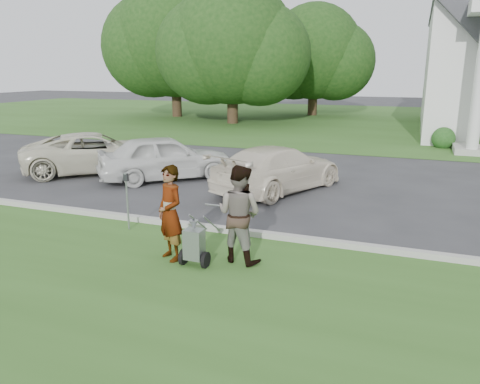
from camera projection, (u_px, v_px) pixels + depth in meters
The scene contains 14 objects.
ground at pixel (208, 240), 10.51m from camera, with size 120.00×120.00×0.00m, color #333335.
grass_strip at pixel (133, 299), 7.79m from camera, with size 80.00×7.00×0.01m, color #325B1F.
church_lawn at pixel (356, 120), 34.97m from camera, with size 80.00×30.00×0.01m, color #325B1F.
curb at pixel (217, 229), 10.99m from camera, with size 80.00×0.18×0.15m, color #9E9E93.
tree_left at pixel (232, 48), 31.84m from camera, with size 10.63×8.40×9.71m.
tree_far at pixel (175, 43), 36.44m from camera, with size 11.64×9.20×10.73m.
tree_back at pixel (314, 56), 37.83m from camera, with size 9.61×7.60×8.89m.
striping_cart at pixel (194, 245), 8.99m from camera, with size 0.55×1.08×1.01m.
person_left at pixel (170, 214), 9.18m from camera, with size 0.70×0.46×1.92m, color #999999.
person_right at pixel (239, 215), 9.10m from camera, with size 0.94×0.73×1.94m, color #999999.
parking_meter_near at pixel (127, 194), 10.93m from camera, with size 0.10×0.09×1.39m.
car_a at pixel (97, 152), 17.29m from camera, with size 2.42×5.25×1.46m, color beige.
car_b at pixel (165, 157), 16.08m from camera, with size 1.83×4.55×1.55m, color silver.
car_c at pixel (278, 168), 14.60m from camera, with size 1.98×4.88×1.42m, color silver.
Camera 1 is at (4.15, -9.01, 3.71)m, focal length 35.00 mm.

